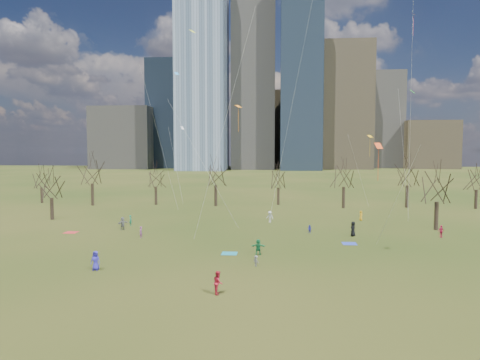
# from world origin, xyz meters

# --- Properties ---
(ground) EXTENTS (500.00, 500.00, 0.00)m
(ground) POSITION_xyz_m (0.00, 0.00, 0.00)
(ground) COLOR black
(ground) RESTS_ON ground
(downtown_skyline) EXTENTS (212.50, 78.00, 118.00)m
(downtown_skyline) POSITION_xyz_m (-2.43, 210.64, 39.01)
(downtown_skyline) COLOR slate
(downtown_skyline) RESTS_ON ground
(bare_tree_row) EXTENTS (113.04, 29.80, 9.50)m
(bare_tree_row) POSITION_xyz_m (-0.09, 37.22, 6.12)
(bare_tree_row) COLOR black
(bare_tree_row) RESTS_ON ground
(blanket_teal) EXTENTS (1.60, 1.50, 0.03)m
(blanket_teal) POSITION_xyz_m (-0.32, 2.51, 0.01)
(blanket_teal) COLOR #17758C
(blanket_teal) RESTS_ON ground
(blanket_navy) EXTENTS (1.60, 1.50, 0.03)m
(blanket_navy) POSITION_xyz_m (12.91, 8.31, 0.01)
(blanket_navy) COLOR #2438AA
(blanket_navy) RESTS_ON ground
(blanket_crimson) EXTENTS (1.60, 1.50, 0.03)m
(blanket_crimson) POSITION_xyz_m (-22.12, 12.12, 0.01)
(blanket_crimson) COLOR red
(blanket_crimson) RESTS_ON ground
(person_0) EXTENTS (0.87, 0.58, 1.74)m
(person_0) POSITION_xyz_m (-11.56, -4.62, 0.87)
(person_0) COLOR #2B26A5
(person_0) RESTS_ON ground
(person_2) EXTENTS (0.76, 0.92, 1.75)m
(person_2) POSITION_xyz_m (0.18, -9.99, 0.87)
(person_2) COLOR #B2192D
(person_2) RESTS_ON ground
(person_3) EXTENTS (0.71, 0.72, 1.00)m
(person_3) POSITION_xyz_m (2.65, -2.10, 0.50)
(person_3) COLOR slate
(person_3) RESTS_ON ground
(person_5) EXTENTS (1.52, 0.54, 1.62)m
(person_5) POSITION_xyz_m (2.68, 2.29, 0.81)
(person_5) COLOR #197441
(person_5) RESTS_ON ground
(person_6) EXTENTS (0.93, 1.07, 1.85)m
(person_6) POSITION_xyz_m (14.08, 12.71, 0.93)
(person_6) COLOR black
(person_6) RESTS_ON ground
(person_7) EXTENTS (0.35, 0.52, 1.40)m
(person_7) POSITION_xyz_m (-11.98, 9.53, 0.70)
(person_7) COLOR #93498D
(person_7) RESTS_ON ground
(person_8) EXTENTS (0.65, 0.64, 1.05)m
(person_8) POSITION_xyz_m (8.85, 14.24, 0.53)
(person_8) COLOR #2525A1
(person_8) RESTS_ON ground
(person_9) EXTENTS (1.26, 1.04, 1.69)m
(person_9) POSITION_xyz_m (3.62, 22.22, 0.85)
(person_9) COLOR silver
(person_9) RESTS_ON ground
(person_10) EXTENTS (0.95, 0.68, 1.50)m
(person_10) POSITION_xyz_m (24.76, 12.90, 0.75)
(person_10) COLOR #C11B47
(person_10) RESTS_ON ground
(person_11) EXTENTS (1.35, 1.65, 1.76)m
(person_11) POSITION_xyz_m (-16.03, 14.45, 0.88)
(person_11) COLOR slate
(person_11) RESTS_ON ground
(person_12) EXTENTS (0.53, 0.77, 1.50)m
(person_12) POSITION_xyz_m (17.44, 25.00, 0.75)
(person_12) COLOR gold
(person_12) RESTS_ON ground
(person_13) EXTENTS (0.58, 0.65, 1.49)m
(person_13) POSITION_xyz_m (-16.11, 17.85, 0.75)
(person_13) COLOR #1C7F5B
(person_13) RESTS_ON ground
(kites_airborne) EXTENTS (59.74, 39.51, 34.41)m
(kites_airborne) POSITION_xyz_m (4.95, 14.36, 13.63)
(kites_airborne) COLOR orange
(kites_airborne) RESTS_ON ground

